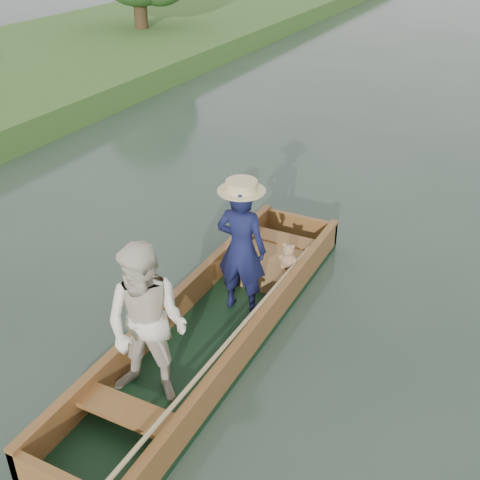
% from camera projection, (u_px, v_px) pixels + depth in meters
% --- Properties ---
extents(ground, '(120.00, 120.00, 0.00)m').
position_uv_depth(ground, '(216.00, 337.00, 6.76)').
color(ground, '#283D30').
rests_on(ground, ground).
extents(trees_far, '(21.71, 12.31, 4.29)m').
position_uv_depth(trees_far, '(447.00, 11.00, 10.90)').
color(trees_far, '#47331E').
rests_on(trees_far, ground).
extents(punt, '(1.12, 5.35, 1.74)m').
position_uv_depth(punt, '(204.00, 305.00, 6.30)').
color(punt, black).
rests_on(punt, ground).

